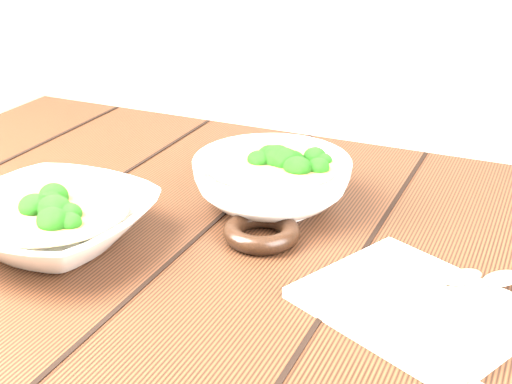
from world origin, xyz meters
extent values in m
cube|color=#381D10|center=(0.00, 0.00, 0.73)|extent=(1.20, 0.80, 0.04)
cube|color=#381D10|center=(-0.54, 0.34, 0.35)|extent=(0.07, 0.07, 0.71)
imported|color=silver|center=(-0.17, -0.10, 0.78)|extent=(0.24, 0.24, 0.06)
cylinder|color=olive|center=(-0.17, -0.10, 0.80)|extent=(0.19, 0.19, 0.00)
ellipsoid|color=#256B17|center=(-0.15, -0.09, 0.80)|extent=(0.04, 0.03, 0.03)
ellipsoid|color=#256B17|center=(-0.17, -0.06, 0.80)|extent=(0.04, 0.03, 0.03)
ellipsoid|color=#256B17|center=(-0.22, -0.08, 0.80)|extent=(0.04, 0.03, 0.03)
ellipsoid|color=#256B17|center=(-0.19, -0.12, 0.80)|extent=(0.04, 0.03, 0.03)
ellipsoid|color=#256B17|center=(-0.15, -0.14, 0.80)|extent=(0.04, 0.03, 0.03)
imported|color=silver|center=(0.03, 0.11, 0.78)|extent=(0.22, 0.22, 0.07)
cylinder|color=olive|center=(0.03, 0.11, 0.81)|extent=(0.17, 0.17, 0.00)
ellipsoid|color=#256B17|center=(0.05, 0.12, 0.81)|extent=(0.04, 0.04, 0.03)
ellipsoid|color=#256B17|center=(0.04, 0.14, 0.81)|extent=(0.04, 0.04, 0.03)
ellipsoid|color=#256B17|center=(0.00, 0.15, 0.81)|extent=(0.04, 0.04, 0.03)
ellipsoid|color=#256B17|center=(0.00, 0.11, 0.81)|extent=(0.04, 0.04, 0.03)
ellipsoid|color=#256B17|center=(0.00, 0.08, 0.81)|extent=(0.04, 0.04, 0.03)
ellipsoid|color=#256B17|center=(0.03, 0.06, 0.81)|extent=(0.04, 0.04, 0.03)
ellipsoid|color=#256B17|center=(0.05, 0.09, 0.81)|extent=(0.04, 0.04, 0.03)
torus|color=black|center=(0.06, 0.01, 0.76)|extent=(0.11, 0.11, 0.02)
cube|color=beige|center=(0.27, -0.06, 0.76)|extent=(0.27, 0.25, 0.01)
cylinder|color=#B3AE9E|center=(0.25, -0.07, 0.77)|extent=(0.09, 0.11, 0.01)
ellipsoid|color=#B3AE9E|center=(0.30, 0.00, 0.76)|extent=(0.05, 0.06, 0.01)
cylinder|color=#B3AE9E|center=(0.29, -0.05, 0.77)|extent=(0.09, 0.11, 0.01)
ellipsoid|color=#B3AE9E|center=(0.34, 0.01, 0.76)|extent=(0.05, 0.06, 0.01)
camera|label=1|loc=(0.37, -0.71, 1.17)|focal=50.00mm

